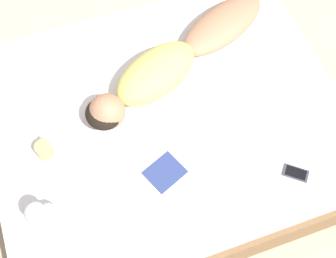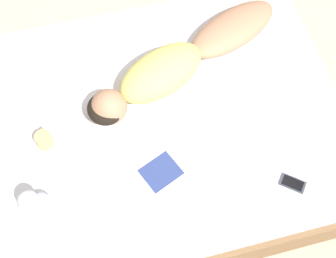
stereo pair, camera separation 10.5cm
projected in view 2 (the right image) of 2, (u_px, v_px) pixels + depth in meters
ground_plane at (167, 148)px, 3.09m from camera, size 12.00×12.00×0.00m
bed at (167, 132)px, 2.89m from camera, size 1.67×2.06×0.48m
person at (178, 63)px, 2.72m from camera, size 0.77×1.34×0.21m
open_magazine at (175, 189)px, 2.45m from camera, size 0.58×0.45×0.01m
coffee_mug at (44, 140)px, 2.53m from camera, size 0.13×0.09×0.09m
cell_phone at (293, 183)px, 2.46m from camera, size 0.14×0.15×0.01m
plush_toy at (35, 203)px, 2.32m from camera, size 0.13×0.15×0.19m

